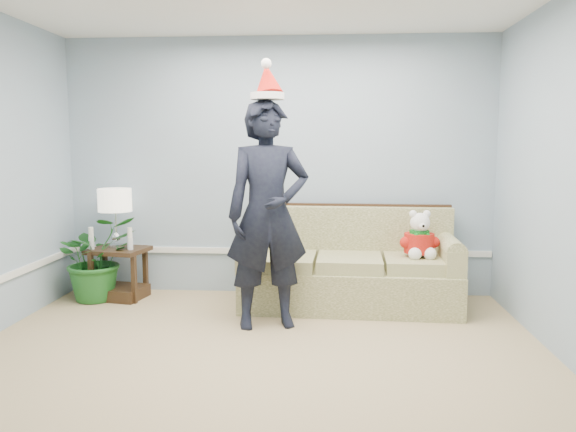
# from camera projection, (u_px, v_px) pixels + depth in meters

# --- Properties ---
(room_shell) EXTENTS (4.54, 5.04, 2.74)m
(room_shell) POSITION_uv_depth(u_px,v_px,m) (242.00, 183.00, 3.44)
(room_shell) COLOR tan
(room_shell) RESTS_ON ground
(wainscot_trim) EXTENTS (4.49, 4.99, 0.06)m
(wainscot_trim) POSITION_uv_depth(u_px,v_px,m) (128.00, 278.00, 4.80)
(wainscot_trim) COLOR white
(wainscot_trim) RESTS_ON room_shell
(sofa) EXTENTS (2.12, 0.97, 0.98)m
(sofa) POSITION_uv_depth(u_px,v_px,m) (349.00, 270.00, 5.55)
(sofa) COLOR olive
(sofa) RESTS_ON room_shell
(side_table) EXTENTS (0.62, 0.56, 0.53)m
(side_table) POSITION_uv_depth(u_px,v_px,m) (119.00, 279.00, 5.81)
(side_table) COLOR #3B2815
(side_table) RESTS_ON room_shell
(table_lamp) EXTENTS (0.34, 0.34, 0.61)m
(table_lamp) POSITION_uv_depth(u_px,v_px,m) (115.00, 203.00, 5.76)
(table_lamp) COLOR silver
(table_lamp) RESTS_ON side_table
(candle_pair) EXTENTS (0.46, 0.06, 0.23)m
(candle_pair) POSITION_uv_depth(u_px,v_px,m) (111.00, 239.00, 5.68)
(candle_pair) COLOR silver
(candle_pair) RESTS_ON side_table
(houseplant) EXTENTS (1.04, 1.03, 0.87)m
(houseplant) POSITION_uv_depth(u_px,v_px,m) (96.00, 258.00, 5.73)
(houseplant) COLOR #1D5F20
(houseplant) RESTS_ON room_shell
(man) EXTENTS (0.82, 0.65, 1.97)m
(man) POSITION_uv_depth(u_px,v_px,m) (268.00, 215.00, 4.83)
(man) COLOR black
(man) RESTS_ON room_shell
(santa_hat) EXTENTS (0.39, 0.41, 0.34)m
(santa_hat) POSITION_uv_depth(u_px,v_px,m) (268.00, 82.00, 4.70)
(santa_hat) COLOR white
(santa_hat) RESTS_ON man
(teddy_bear) EXTENTS (0.32, 0.34, 0.46)m
(teddy_bear) POSITION_uv_depth(u_px,v_px,m) (419.00, 240.00, 5.36)
(teddy_bear) COLOR white
(teddy_bear) RESTS_ON sofa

